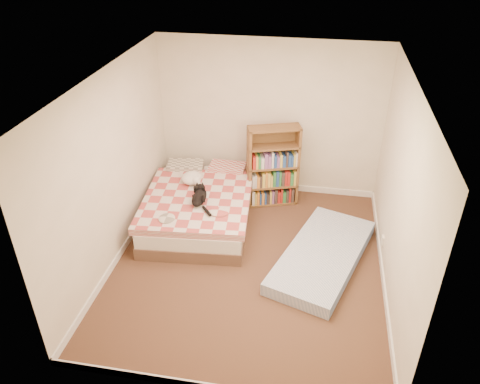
% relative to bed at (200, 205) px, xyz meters
% --- Properties ---
extents(room, '(3.51, 4.01, 2.51)m').
position_rel_bed_xyz_m(room, '(0.89, -0.89, 0.95)').
color(room, '#45291D').
rests_on(room, ground).
extents(bed, '(1.66, 2.19, 0.55)m').
position_rel_bed_xyz_m(bed, '(0.00, 0.00, 0.00)').
color(bed, brown).
rests_on(bed, room).
extents(bookshelf, '(0.87, 0.51, 1.32)m').
position_rel_bed_xyz_m(bookshelf, '(1.01, 0.68, 0.25)').
color(bookshelf, brown).
rests_on(bookshelf, room).
extents(floor_mattress, '(1.46, 2.14, 0.18)m').
position_rel_bed_xyz_m(floor_mattress, '(1.86, -0.69, -0.16)').
color(floor_mattress, '#657FA9').
rests_on(floor_mattress, room).
extents(black_cat, '(0.29, 0.73, 0.16)m').
position_rel_bed_xyz_m(black_cat, '(0.08, -0.25, 0.32)').
color(black_cat, black).
rests_on(black_cat, bed).
extents(white_dog, '(0.34, 0.35, 0.16)m').
position_rel_bed_xyz_m(white_dog, '(-0.16, 0.21, 0.33)').
color(white_dog, silver).
rests_on(white_dog, bed).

